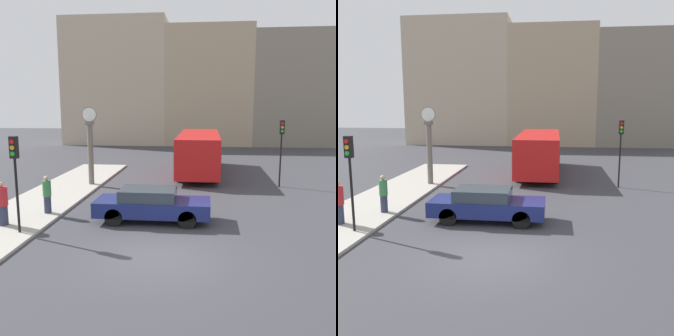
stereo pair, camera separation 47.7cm
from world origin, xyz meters
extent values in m
plane|color=#38383D|center=(0.00, 0.00, 0.00)|extent=(120.00, 120.00, 0.00)
cube|color=#A39E93|center=(-6.27, 7.28, 0.05)|extent=(3.34, 18.56, 0.11)
cube|color=#B7A88E|center=(-9.22, 32.94, 7.09)|extent=(11.81, 5.00, 14.18)
cube|color=tan|center=(1.49, 32.94, 6.56)|extent=(9.62, 5.00, 13.12)
cube|color=gray|center=(10.71, 32.94, 6.23)|extent=(8.83, 5.00, 12.46)
cube|color=navy|center=(-0.70, 3.44, 0.59)|extent=(4.53, 1.71, 0.59)
cube|color=#2D3842|center=(-0.88, 3.44, 1.11)|extent=(2.17, 1.54, 0.45)
cylinder|color=black|center=(0.71, 4.18, 0.35)|extent=(0.69, 0.22, 0.69)
cylinder|color=black|center=(0.71, 2.69, 0.35)|extent=(0.69, 0.22, 0.69)
cylinder|color=black|center=(-2.10, 4.18, 0.35)|extent=(0.69, 0.22, 0.69)
cylinder|color=black|center=(-2.10, 2.69, 0.35)|extent=(0.69, 0.22, 0.69)
cube|color=red|center=(0.88, 14.22, 1.52)|extent=(2.59, 9.37, 2.33)
cube|color=#1E232D|center=(0.88, 14.22, 1.67)|extent=(2.62, 9.18, 0.70)
cylinder|color=black|center=(2.04, 17.12, 0.45)|extent=(0.28, 0.90, 0.90)
cylinder|color=black|center=(-0.27, 17.12, 0.45)|extent=(0.28, 0.90, 0.90)
cylinder|color=black|center=(2.04, 11.31, 0.45)|extent=(0.28, 0.90, 0.90)
cylinder|color=black|center=(-0.27, 11.31, 0.45)|extent=(0.28, 0.90, 0.90)
cylinder|color=black|center=(-5.21, 1.37, 1.44)|extent=(0.09, 0.09, 2.66)
cube|color=black|center=(-5.21, 1.37, 3.15)|extent=(0.26, 0.20, 0.76)
cylinder|color=red|center=(-5.21, 1.25, 3.36)|extent=(0.15, 0.04, 0.15)
cylinder|color=orange|center=(-5.21, 1.25, 3.15)|extent=(0.15, 0.04, 0.15)
cylinder|color=green|center=(-5.21, 1.25, 2.94)|extent=(0.15, 0.04, 0.15)
cylinder|color=black|center=(5.49, 10.40, 1.49)|extent=(0.09, 0.09, 2.99)
cube|color=black|center=(5.49, 10.40, 3.37)|extent=(0.26, 0.20, 0.76)
cylinder|color=red|center=(5.49, 10.28, 3.58)|extent=(0.15, 0.04, 0.15)
cylinder|color=orange|center=(5.49, 10.28, 3.37)|extent=(0.15, 0.04, 0.15)
cylinder|color=green|center=(5.49, 10.28, 3.16)|extent=(0.15, 0.04, 0.15)
cylinder|color=#666056|center=(-5.16, 9.65, 1.80)|extent=(0.31, 0.31, 3.38)
cube|color=#666056|center=(-5.16, 9.65, 3.58)|extent=(0.40, 0.40, 0.18)
cylinder|color=#666056|center=(-5.16, 9.65, 4.05)|extent=(0.83, 0.04, 0.83)
cylinder|color=white|center=(-5.16, 9.65, 4.05)|extent=(0.77, 0.06, 0.77)
cylinder|color=#2D334C|center=(-5.21, 3.80, 0.46)|extent=(0.29, 0.29, 0.71)
cylinder|color=#387A47|center=(-5.21, 3.80, 1.15)|extent=(0.34, 0.34, 0.67)
sphere|color=tan|center=(-5.21, 3.80, 1.59)|extent=(0.20, 0.20, 0.20)
cylinder|color=#2D334C|center=(-6.21, 2.08, 0.48)|extent=(0.37, 0.37, 0.75)
cylinder|color=red|center=(-6.21, 2.08, 1.21)|extent=(0.43, 0.43, 0.70)
sphere|color=tan|center=(-6.21, 2.08, 1.66)|extent=(0.20, 0.20, 0.20)
camera|label=1|loc=(1.39, -10.78, 4.60)|focal=40.00mm
camera|label=2|loc=(1.86, -10.73, 4.60)|focal=40.00mm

